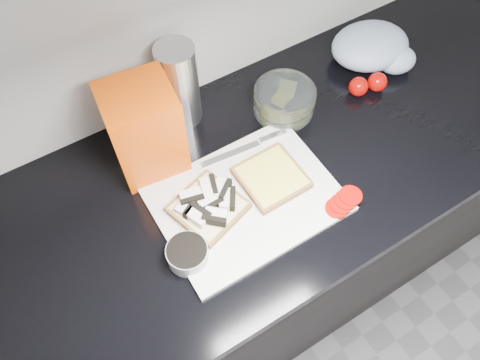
% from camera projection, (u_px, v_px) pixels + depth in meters
% --- Properties ---
extents(base_cabinet, '(3.50, 0.60, 0.86)m').
position_uv_depth(base_cabinet, '(274.00, 237.00, 1.53)').
color(base_cabinet, black).
rests_on(base_cabinet, ground).
extents(countertop, '(3.50, 0.64, 0.04)m').
position_uv_depth(countertop, '(285.00, 158.00, 1.15)').
color(countertop, black).
rests_on(countertop, base_cabinet).
extents(cutting_board, '(0.40, 0.30, 0.01)m').
position_uv_depth(cutting_board, '(247.00, 200.00, 1.06)').
color(cutting_board, silver).
rests_on(cutting_board, countertop).
extents(bread_left, '(0.18, 0.18, 0.04)m').
position_uv_depth(bread_left, '(208.00, 206.00, 1.02)').
color(bread_left, beige).
rests_on(bread_left, cutting_board).
extents(bread_right, '(0.14, 0.14, 0.02)m').
position_uv_depth(bread_right, '(271.00, 178.00, 1.07)').
color(bread_right, beige).
rests_on(bread_right, cutting_board).
extents(tomato_slices, '(0.10, 0.07, 0.02)m').
position_uv_depth(tomato_slices, '(344.00, 202.00, 1.04)').
color(tomato_slices, '#A10803').
rests_on(tomato_slices, cutting_board).
extents(knife, '(0.23, 0.04, 0.01)m').
position_uv_depth(knife, '(255.00, 144.00, 1.13)').
color(knife, silver).
rests_on(knife, cutting_board).
extents(seed_tub, '(0.09, 0.09, 0.04)m').
position_uv_depth(seed_tub, '(187.00, 254.00, 0.97)').
color(seed_tub, '#999E9E').
rests_on(seed_tub, countertop).
extents(tub_lid, '(0.13, 0.13, 0.01)m').
position_uv_depth(tub_lid, '(168.00, 168.00, 1.11)').
color(tub_lid, silver).
rests_on(tub_lid, countertop).
extents(glass_bowl, '(0.16, 0.16, 0.06)m').
position_uv_depth(glass_bowl, '(284.00, 100.00, 1.18)').
color(glass_bowl, silver).
rests_on(glass_bowl, countertop).
extents(bread_bag, '(0.16, 0.15, 0.23)m').
position_uv_depth(bread_bag, '(145.00, 131.00, 1.02)').
color(bread_bag, '#E54203').
rests_on(bread_bag, countertop).
extents(steel_canister, '(0.09, 0.09, 0.22)m').
position_uv_depth(steel_canister, '(179.00, 85.00, 1.10)').
color(steel_canister, silver).
rests_on(steel_canister, countertop).
extents(grocery_bag, '(0.25, 0.23, 0.10)m').
position_uv_depth(grocery_bag, '(374.00, 48.00, 1.26)').
color(grocery_bag, '#9BA6BF').
rests_on(grocery_bag, countertop).
extents(whole_tomatoes, '(0.10, 0.06, 0.05)m').
position_uv_depth(whole_tomatoes, '(368.00, 84.00, 1.22)').
color(whole_tomatoes, '#A10803').
rests_on(whole_tomatoes, countertop).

